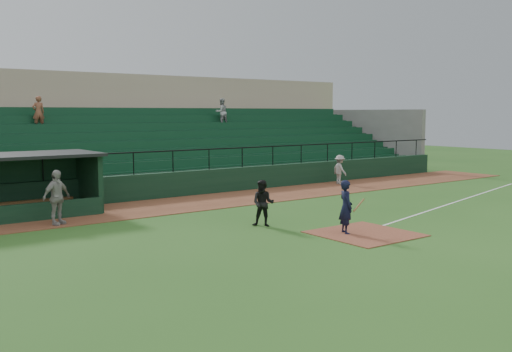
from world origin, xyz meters
TOP-DOWN VIEW (x-y plane):
  - ground at (0.00, 0.00)m, footprint 90.00×90.00m
  - warning_track at (0.00, 8.00)m, footprint 40.00×4.00m
  - home_plate_dirt at (0.00, -1.00)m, footprint 3.00×3.00m
  - foul_line at (8.00, 1.20)m, footprint 17.49×4.44m
  - stadium_structure at (-0.00, 16.46)m, footprint 38.00×13.08m
  - batter_at_plate at (-0.48, -0.58)m, footprint 1.11×0.76m
  - umpire at (-1.89, 2.04)m, footprint 0.99×1.01m
  - runner at (8.71, 8.90)m, footprint 0.77×1.13m
  - dugout_player_a at (-7.64, 6.55)m, footprint 1.24×0.89m

SIDE VIEW (x-z plane):
  - ground at x=0.00m, z-range 0.00..0.00m
  - foul_line at x=8.00m, z-range 0.00..0.01m
  - warning_track at x=0.00m, z-range 0.00..0.03m
  - home_plate_dirt at x=0.00m, z-range 0.00..0.03m
  - umpire at x=-1.89m, z-range 0.00..1.64m
  - runner at x=8.71m, z-range 0.03..1.65m
  - batter_at_plate at x=-0.48m, z-range 0.00..1.79m
  - dugout_player_a at x=-7.64m, z-range 0.03..1.98m
  - stadium_structure at x=0.00m, z-range -0.90..5.50m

